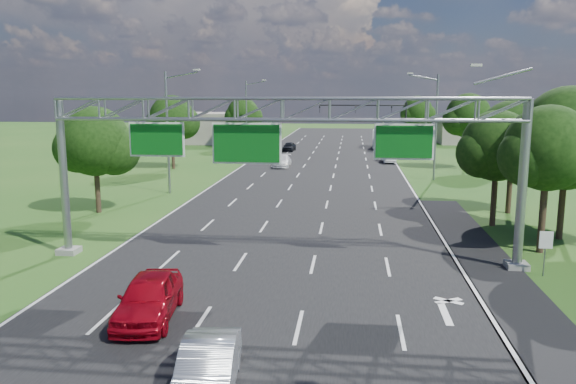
# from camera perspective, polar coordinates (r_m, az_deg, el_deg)

# --- Properties ---
(ground) EXTENTS (220.00, 220.00, 0.00)m
(ground) POSITION_cam_1_polar(r_m,az_deg,el_deg) (45.69, 1.91, -0.40)
(ground) COLOR #235519
(ground) RESTS_ON ground
(road) EXTENTS (18.00, 180.00, 0.02)m
(road) POSITION_cam_1_polar(r_m,az_deg,el_deg) (45.69, 1.91, -0.40)
(road) COLOR black
(road) RESTS_ON ground
(road_flare) EXTENTS (3.00, 30.00, 0.02)m
(road_flare) POSITION_cam_1_polar(r_m,az_deg,el_deg) (30.68, 18.84, -6.14)
(road_flare) COLOR black
(road_flare) RESTS_ON ground
(sign_gantry) EXTENTS (23.50, 1.00, 9.56)m
(sign_gantry) POSITION_cam_1_polar(r_m,az_deg,el_deg) (27.02, -0.39, 7.13)
(sign_gantry) COLOR gray
(sign_gantry) RESTS_ON ground
(regulatory_sign) EXTENTS (0.60, 0.08, 2.10)m
(regulatory_sign) POSITION_cam_1_polar(r_m,az_deg,el_deg) (28.07, 24.72, -4.82)
(regulatory_sign) COLOR gray
(regulatory_sign) RESTS_ON ground
(traffic_signal) EXTENTS (12.21, 0.24, 7.00)m
(traffic_signal) POSITION_cam_1_polar(r_m,az_deg,el_deg) (79.95, 9.37, 7.66)
(traffic_signal) COLOR black
(traffic_signal) RESTS_ON ground
(streetlight_l_near) EXTENTS (2.97, 0.22, 10.16)m
(streetlight_l_near) POSITION_cam_1_polar(r_m,az_deg,el_deg) (47.27, -11.93, 6.55)
(streetlight_l_near) COLOR gray
(streetlight_l_near) RESTS_ON ground
(streetlight_l_far) EXTENTS (2.97, 0.22, 10.16)m
(streetlight_l_far) POSITION_cam_1_polar(r_m,az_deg,el_deg) (81.21, -4.11, 8.09)
(streetlight_l_far) COLOR gray
(streetlight_l_far) RESTS_ON ground
(streetlight_r_mid) EXTENTS (2.97, 0.22, 10.16)m
(streetlight_r_mid) POSITION_cam_1_polar(r_m,az_deg,el_deg) (55.40, 14.61, 6.92)
(streetlight_r_mid) COLOR gray
(streetlight_r_mid) RESTS_ON ground
(tree_cluster_right) EXTENTS (9.91, 14.60, 8.68)m
(tree_cluster_right) POSITION_cam_1_polar(r_m,az_deg,el_deg) (35.91, 24.77, 4.40)
(tree_cluster_right) COLOR #2D2116
(tree_cluster_right) RESTS_ON ground
(tree_verge_la) EXTENTS (5.76, 4.80, 7.40)m
(tree_verge_la) POSITION_cam_1_polar(r_m,az_deg,el_deg) (40.92, -18.90, 4.57)
(tree_verge_la) COLOR #2D2116
(tree_verge_la) RESTS_ON ground
(tree_verge_lb) EXTENTS (5.76, 4.80, 8.06)m
(tree_verge_lb) POSITION_cam_1_polar(r_m,az_deg,el_deg) (62.99, -11.64, 7.22)
(tree_verge_lb) COLOR #2D2116
(tree_verge_lb) RESTS_ON ground
(tree_verge_lc) EXTENTS (5.76, 4.80, 7.62)m
(tree_verge_lc) POSITION_cam_1_polar(r_m,az_deg,el_deg) (86.48, -4.55, 7.80)
(tree_verge_lc) COLOR #2D2116
(tree_verge_lc) RESTS_ON ground
(tree_verge_rd) EXTENTS (5.76, 4.80, 8.28)m
(tree_verge_rd) POSITION_cam_1_polar(r_m,az_deg,el_deg) (64.12, 17.88, 7.19)
(tree_verge_rd) COLOR #2D2116
(tree_verge_rd) RESTS_ON ground
(tree_verge_re) EXTENTS (5.76, 4.80, 7.84)m
(tree_verge_re) POSITION_cam_1_polar(r_m,az_deg,el_deg) (93.48, 13.06, 7.87)
(tree_verge_re) COLOR #2D2116
(tree_verge_re) RESTS_ON ground
(building_left) EXTENTS (14.00, 10.00, 5.00)m
(building_left) POSITION_cam_1_polar(r_m,az_deg,el_deg) (96.42, -8.96, 6.46)
(building_left) COLOR gray
(building_left) RESTS_ON ground
(building_right) EXTENTS (12.00, 9.00, 4.00)m
(building_right) POSITION_cam_1_polar(r_m,az_deg,el_deg) (99.13, 18.47, 5.88)
(building_right) COLOR gray
(building_right) RESTS_ON ground
(red_coupe) EXTENTS (2.52, 5.07, 1.66)m
(red_coupe) POSITION_cam_1_polar(r_m,az_deg,el_deg) (21.65, -13.95, -10.33)
(red_coupe) COLOR #AE0817
(red_coupe) RESTS_ON ground
(silver_sedan) EXTENTS (1.99, 4.51, 1.44)m
(silver_sedan) POSITION_cam_1_polar(r_m,az_deg,el_deg) (16.42, -8.18, -17.37)
(silver_sedan) COLOR silver
(silver_sedan) RESTS_ON ground
(car_queue_a) EXTENTS (1.83, 4.47, 1.30)m
(car_queue_a) POSITION_cam_1_polar(r_m,az_deg,el_deg) (63.76, -0.60, 3.16)
(car_queue_a) COLOR white
(car_queue_a) RESTS_ON ground
(car_queue_c) EXTENTS (1.84, 3.94, 1.30)m
(car_queue_c) POSITION_cam_1_polar(r_m,az_deg,el_deg) (81.24, 0.12, 4.64)
(car_queue_c) COLOR black
(car_queue_c) RESTS_ON ground
(car_queue_d) EXTENTS (1.69, 4.05, 1.30)m
(car_queue_d) POSITION_cam_1_polar(r_m,az_deg,el_deg) (68.91, 10.15, 3.52)
(car_queue_d) COLOR white
(car_queue_d) RESTS_ON ground
(box_truck) EXTENTS (2.73, 7.79, 2.88)m
(box_truck) POSITION_cam_1_polar(r_m,az_deg,el_deg) (86.38, 9.45, 5.31)
(box_truck) COLOR white
(box_truck) RESTS_ON ground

